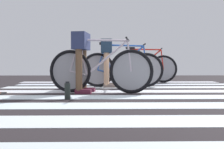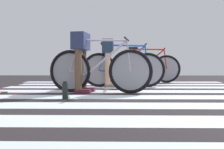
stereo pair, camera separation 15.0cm
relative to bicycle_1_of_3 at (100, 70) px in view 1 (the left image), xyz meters
The scene contains 8 objects.
ground 0.72m from the bicycle_1_of_3, 26.74° to the right, with size 18.00×14.00×0.02m.
crosswalk_markings 0.70m from the bicycle_1_of_3, 14.45° to the right, with size 5.40×5.76×0.00m.
bicycle_1_of_3 is the anchor object (origin of this frame).
cyclist_1_of_3 0.40m from the bicycle_1_of_3, behind, with size 0.37×0.44×0.99m.
bicycle_2_of_3 1.17m from the bicycle_1_of_3, 68.80° to the left, with size 1.74×0.52×0.93m.
cyclist_2_of_3 1.14m from the bicycle_1_of_3, 84.17° to the left, with size 0.32×0.42×0.99m.
bicycle_3_of_3 2.64m from the bicycle_1_of_3, 66.11° to the left, with size 1.73×0.52×0.93m.
water_bottle 0.89m from the bicycle_1_of_3, 119.33° to the right, with size 0.08×0.08×0.24m.
Camera 1 is at (-0.41, -3.78, 0.49)m, focal length 39.51 mm.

